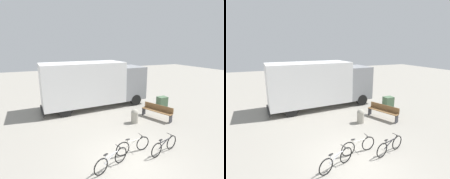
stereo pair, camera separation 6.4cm
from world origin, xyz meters
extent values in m
plane|color=gray|center=(0.00, 0.00, 0.00)|extent=(60.00, 60.00, 0.00)
cube|color=white|center=(-0.09, 6.66, 1.89)|extent=(5.85, 2.71, 2.94)
cube|color=gray|center=(3.70, 6.82, 1.67)|extent=(1.94, 2.45, 2.50)
cube|color=black|center=(-3.02, 6.53, 0.23)|extent=(0.20, 2.35, 0.16)
cylinder|color=black|center=(3.65, 7.90, 0.42)|extent=(0.86, 0.32, 0.84)
cylinder|color=black|center=(3.75, 5.75, 0.42)|extent=(0.86, 0.32, 0.84)
cylinder|color=black|center=(-1.72, 7.67, 0.42)|extent=(0.86, 0.32, 0.84)
cylinder|color=black|center=(-1.63, 5.52, 0.42)|extent=(0.86, 0.32, 0.84)
cube|color=brown|center=(3.61, 2.93, 0.52)|extent=(1.14, 1.99, 0.03)
cube|color=brown|center=(3.78, 3.00, 0.69)|extent=(0.81, 1.85, 0.38)
cube|color=#2D2D33|center=(3.98, 2.06, 0.25)|extent=(0.33, 0.18, 0.50)
cube|color=#2D2D33|center=(3.24, 3.80, 0.25)|extent=(0.33, 0.18, 0.50)
torus|color=black|center=(-1.30, -0.41, 0.32)|extent=(0.62, 0.26, 0.65)
torus|color=black|center=(-0.36, -0.07, 0.32)|extent=(0.62, 0.26, 0.65)
cylinder|color=silver|center=(-0.83, -0.24, 0.58)|extent=(0.81, 0.33, 0.04)
cylinder|color=silver|center=(-0.90, -0.27, 0.46)|extent=(0.55, 0.23, 0.30)
cylinder|color=silver|center=(-1.09, -0.34, 0.63)|extent=(0.03, 0.03, 0.11)
ellipsoid|color=black|center=(-1.09, -0.34, 0.70)|extent=(0.24, 0.16, 0.05)
cylinder|color=black|center=(-0.43, -0.10, 0.65)|extent=(0.03, 0.03, 0.14)
cylinder|color=black|center=(-0.43, -0.10, 0.71)|extent=(0.17, 0.42, 0.02)
torus|color=black|center=(-0.10, 0.27, 0.32)|extent=(0.65, 0.08, 0.65)
torus|color=black|center=(0.90, 0.32, 0.32)|extent=(0.65, 0.08, 0.65)
cylinder|color=silver|center=(0.40, 0.29, 0.58)|extent=(0.85, 0.08, 0.04)
cylinder|color=silver|center=(0.32, 0.29, 0.46)|extent=(0.57, 0.07, 0.30)
cylinder|color=silver|center=(0.12, 0.28, 0.63)|extent=(0.03, 0.03, 0.11)
ellipsoid|color=black|center=(0.12, 0.28, 0.70)|extent=(0.22, 0.10, 0.05)
cylinder|color=black|center=(0.83, 0.32, 0.65)|extent=(0.03, 0.03, 0.14)
cylinder|color=black|center=(0.83, 0.32, 0.71)|extent=(0.05, 0.44, 0.02)
torus|color=black|center=(1.14, -0.35, 0.32)|extent=(0.64, 0.19, 0.65)
torus|color=black|center=(2.11, -0.11, 0.32)|extent=(0.64, 0.19, 0.65)
cylinder|color=black|center=(1.63, -0.23, 0.58)|extent=(0.84, 0.24, 0.04)
cylinder|color=black|center=(1.55, -0.25, 0.46)|extent=(0.56, 0.17, 0.30)
cylinder|color=black|center=(1.36, -0.30, 0.63)|extent=(0.03, 0.03, 0.11)
ellipsoid|color=black|center=(1.36, -0.30, 0.70)|extent=(0.24, 0.14, 0.05)
cylinder|color=black|center=(2.04, -0.13, 0.65)|extent=(0.03, 0.03, 0.14)
cylinder|color=black|center=(2.04, -0.13, 0.71)|extent=(0.13, 0.43, 0.02)
cylinder|color=#9E998C|center=(2.02, 2.93, 0.32)|extent=(0.42, 0.42, 0.65)
sphere|color=#9E998C|center=(2.02, 2.93, 0.65)|extent=(0.44, 0.44, 0.44)
cube|color=#4C6B4C|center=(5.18, 4.36, 0.44)|extent=(0.69, 0.52, 0.87)
camera|label=1|loc=(-3.03, -5.46, 4.45)|focal=28.00mm
camera|label=2|loc=(-2.98, -5.48, 4.45)|focal=28.00mm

